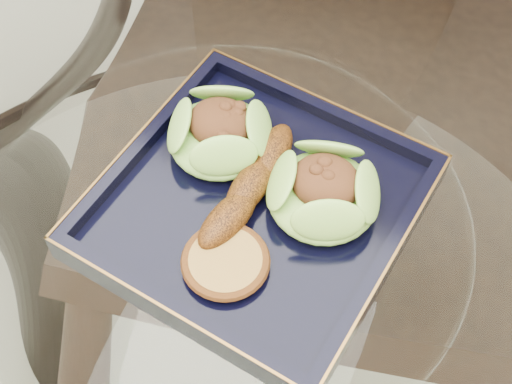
% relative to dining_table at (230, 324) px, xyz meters
% --- Properties ---
extents(dining_table, '(1.13, 1.13, 0.77)m').
position_rel_dining_table_xyz_m(dining_table, '(0.00, 0.00, 0.00)').
color(dining_table, white).
rests_on(dining_table, ground).
extents(dining_chair, '(0.56, 0.56, 1.06)m').
position_rel_dining_table_xyz_m(dining_chair, '(-0.04, 0.39, -0.01)').
color(dining_chair, black).
rests_on(dining_chair, ground).
extents(navy_plate, '(0.30, 0.30, 0.02)m').
position_rel_dining_table_xyz_m(navy_plate, '(0.01, 0.05, 0.17)').
color(navy_plate, black).
rests_on(navy_plate, dining_table).
extents(lettuce_wrap_left, '(0.10, 0.10, 0.04)m').
position_rel_dining_table_xyz_m(lettuce_wrap_left, '(-0.05, 0.10, 0.20)').
color(lettuce_wrap_left, '#58992C').
rests_on(lettuce_wrap_left, navy_plate).
extents(lettuce_wrap_right, '(0.11, 0.11, 0.04)m').
position_rel_dining_table_xyz_m(lettuce_wrap_right, '(0.06, 0.07, 0.20)').
color(lettuce_wrap_right, '#5BA530').
rests_on(lettuce_wrap_right, navy_plate).
extents(roasted_plantain, '(0.04, 0.15, 0.03)m').
position_rel_dining_table_xyz_m(roasted_plantain, '(-0.00, 0.06, 0.20)').
color(roasted_plantain, '#64320A').
rests_on(roasted_plantain, navy_plate).
extents(crumb_patty, '(0.09, 0.09, 0.01)m').
position_rel_dining_table_xyz_m(crumb_patty, '(0.01, -0.02, 0.19)').
color(crumb_patty, '#A27D36').
rests_on(crumb_patty, navy_plate).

